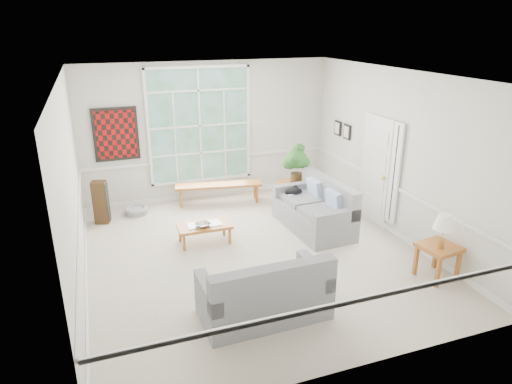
% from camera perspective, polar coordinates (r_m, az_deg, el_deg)
% --- Properties ---
extents(floor, '(5.50, 6.00, 0.01)m').
position_cam_1_polar(floor, '(7.93, -0.19, -7.73)').
color(floor, '#BCB19E').
rests_on(floor, ground).
extents(ceiling, '(5.50, 6.00, 0.02)m').
position_cam_1_polar(ceiling, '(7.03, -0.22, 14.42)').
color(ceiling, white).
rests_on(ceiling, ground).
extents(wall_back, '(5.50, 0.02, 3.00)m').
position_cam_1_polar(wall_back, '(10.12, -5.94, 7.54)').
color(wall_back, silver).
rests_on(wall_back, ground).
extents(wall_front, '(5.50, 0.02, 3.00)m').
position_cam_1_polar(wall_front, '(4.83, 11.88, -7.60)').
color(wall_front, silver).
rests_on(wall_front, ground).
extents(wall_left, '(0.02, 6.00, 3.00)m').
position_cam_1_polar(wall_left, '(6.97, -22.04, 0.18)').
color(wall_left, silver).
rests_on(wall_left, ground).
extents(wall_right, '(0.02, 6.00, 3.00)m').
position_cam_1_polar(wall_right, '(8.62, 17.35, 4.44)').
color(wall_right, silver).
rests_on(wall_right, ground).
extents(window_back, '(2.30, 0.08, 2.40)m').
position_cam_1_polar(window_back, '(10.00, -7.04, 8.23)').
color(window_back, white).
rests_on(window_back, wall_back).
extents(entry_door, '(0.08, 0.90, 2.10)m').
position_cam_1_polar(entry_door, '(9.18, 14.67, 2.73)').
color(entry_door, white).
rests_on(entry_door, floor).
extents(door_sidelight, '(0.08, 0.26, 1.90)m').
position_cam_1_polar(door_sidelight, '(8.67, 17.02, 2.15)').
color(door_sidelight, white).
rests_on(door_sidelight, wall_right).
extents(wall_art, '(0.90, 0.06, 1.10)m').
position_cam_1_polar(wall_art, '(9.78, -17.11, 6.90)').
color(wall_art, '#5A0A0A').
rests_on(wall_art, wall_back).
extents(wall_frame_near, '(0.04, 0.26, 0.32)m').
position_cam_1_polar(wall_frame_near, '(9.99, 11.26, 7.38)').
color(wall_frame_near, black).
rests_on(wall_frame_near, wall_right).
extents(wall_frame_far, '(0.04, 0.26, 0.32)m').
position_cam_1_polar(wall_frame_far, '(10.32, 10.13, 7.87)').
color(wall_frame_far, black).
rests_on(wall_frame_far, wall_right).
extents(loveseat_right, '(1.02, 1.81, 0.95)m').
position_cam_1_polar(loveseat_right, '(8.72, 7.19, -1.70)').
color(loveseat_right, slate).
rests_on(loveseat_right, floor).
extents(loveseat_front, '(1.70, 0.91, 0.91)m').
position_cam_1_polar(loveseat_front, '(6.18, 0.98, -11.61)').
color(loveseat_front, slate).
rests_on(loveseat_front, floor).
extents(coffee_table, '(0.95, 0.52, 0.35)m').
position_cam_1_polar(coffee_table, '(8.28, -6.44, -5.17)').
color(coffee_table, '#A45C23').
rests_on(coffee_table, floor).
extents(pewter_bowl, '(0.43, 0.43, 0.08)m').
position_cam_1_polar(pewter_bowl, '(8.12, -6.65, -4.05)').
color(pewter_bowl, '#A0A0A5').
rests_on(pewter_bowl, coffee_table).
extents(window_bench, '(1.90, 0.68, 0.44)m').
position_cam_1_polar(window_bench, '(10.03, -4.67, -0.19)').
color(window_bench, '#A45C23').
rests_on(window_bench, floor).
extents(end_table, '(0.64, 0.64, 0.55)m').
position_cam_1_polar(end_table, '(9.83, 4.72, -0.29)').
color(end_table, '#A45C23').
rests_on(end_table, floor).
extents(houseplant, '(0.66, 0.66, 0.84)m').
position_cam_1_polar(houseplant, '(9.59, 5.09, 3.55)').
color(houseplant, '#265720').
rests_on(houseplant, end_table).
extents(side_table, '(0.61, 0.61, 0.55)m').
position_cam_1_polar(side_table, '(7.65, 21.69, -8.05)').
color(side_table, '#A45C23').
rests_on(side_table, floor).
extents(table_lamp, '(0.42, 0.42, 0.54)m').
position_cam_1_polar(table_lamp, '(7.34, 22.33, -4.59)').
color(table_lamp, white).
rests_on(table_lamp, side_table).
extents(pet_bed, '(0.50, 0.50, 0.14)m').
position_cam_1_polar(pet_bed, '(9.80, -14.75, -2.26)').
color(pet_bed, gray).
rests_on(pet_bed, floor).
extents(floor_speaker, '(0.32, 0.28, 0.87)m').
position_cam_1_polar(floor_speaker, '(9.43, -18.83, -1.22)').
color(floor_speaker, '#382511').
rests_on(floor_speaker, floor).
extents(cat, '(0.41, 0.33, 0.17)m').
position_cam_1_polar(cat, '(9.14, 4.72, 0.09)').
color(cat, black).
rests_on(cat, loveseat_right).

